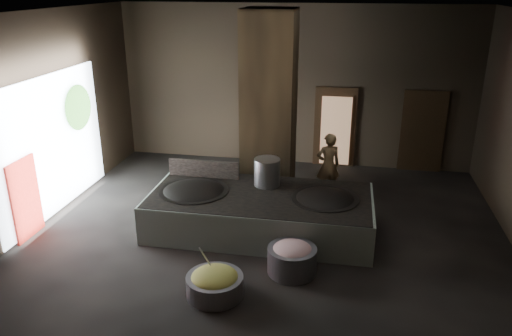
% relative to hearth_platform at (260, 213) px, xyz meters
% --- Properties ---
extents(floor, '(10.00, 9.00, 0.10)m').
position_rel_hearth_platform_xyz_m(floor, '(0.17, -0.06, -0.46)').
color(floor, black).
rests_on(floor, ground).
extents(ceiling, '(10.00, 9.00, 0.10)m').
position_rel_hearth_platform_xyz_m(ceiling, '(0.17, -0.06, 4.14)').
color(ceiling, black).
rests_on(ceiling, back_wall).
extents(back_wall, '(10.00, 0.10, 4.50)m').
position_rel_hearth_platform_xyz_m(back_wall, '(0.17, 4.49, 1.84)').
color(back_wall, black).
rests_on(back_wall, ground).
extents(front_wall, '(10.00, 0.10, 4.50)m').
position_rel_hearth_platform_xyz_m(front_wall, '(0.17, -4.61, 1.84)').
color(front_wall, black).
rests_on(front_wall, ground).
extents(left_wall, '(0.10, 9.00, 4.50)m').
position_rel_hearth_platform_xyz_m(left_wall, '(-4.88, -0.06, 1.84)').
color(left_wall, black).
rests_on(left_wall, ground).
extents(pillar, '(1.20, 1.20, 4.50)m').
position_rel_hearth_platform_xyz_m(pillar, '(-0.13, 1.84, 1.84)').
color(pillar, black).
rests_on(pillar, ground).
extents(hearth_platform, '(4.71, 2.27, 0.82)m').
position_rel_hearth_platform_xyz_m(hearth_platform, '(0.00, 0.00, 0.00)').
color(hearth_platform, silver).
rests_on(hearth_platform, ground).
extents(platform_cap, '(4.59, 2.20, 0.03)m').
position_rel_hearth_platform_xyz_m(platform_cap, '(0.00, 0.00, 0.41)').
color(platform_cap, black).
rests_on(platform_cap, hearth_platform).
extents(wok_left, '(1.48, 1.48, 0.41)m').
position_rel_hearth_platform_xyz_m(wok_left, '(-1.45, -0.05, 0.34)').
color(wok_left, black).
rests_on(wok_left, hearth_platform).
extents(wok_left_rim, '(1.51, 1.51, 0.05)m').
position_rel_hearth_platform_xyz_m(wok_left_rim, '(-1.45, -0.05, 0.41)').
color(wok_left_rim, black).
rests_on(wok_left_rim, hearth_platform).
extents(wok_right, '(1.38, 1.38, 0.39)m').
position_rel_hearth_platform_xyz_m(wok_right, '(1.35, 0.05, 0.34)').
color(wok_right, black).
rests_on(wok_right, hearth_platform).
extents(wok_right_rim, '(1.41, 1.41, 0.05)m').
position_rel_hearth_platform_xyz_m(wok_right_rim, '(1.35, 0.05, 0.41)').
color(wok_right_rim, black).
rests_on(wok_right_rim, hearth_platform).
extents(stock_pot, '(0.57, 0.57, 0.61)m').
position_rel_hearth_platform_xyz_m(stock_pot, '(0.05, 0.55, 0.72)').
color(stock_pot, '#AEB2B6').
rests_on(stock_pot, hearth_platform).
extents(splash_guard, '(1.63, 0.07, 0.41)m').
position_rel_hearth_platform_xyz_m(splash_guard, '(-1.45, 0.75, 0.62)').
color(splash_guard, black).
rests_on(splash_guard, hearth_platform).
extents(cook, '(0.69, 0.56, 1.63)m').
position_rel_hearth_platform_xyz_m(cook, '(1.31, 2.09, 0.40)').
color(cook, '#9C7D4F').
rests_on(cook, ground).
extents(veg_basin, '(1.10, 1.10, 0.36)m').
position_rel_hearth_platform_xyz_m(veg_basin, '(-0.34, -2.49, -0.23)').
color(veg_basin, slate).
rests_on(veg_basin, ground).
extents(veg_fill, '(0.81, 0.81, 0.25)m').
position_rel_hearth_platform_xyz_m(veg_fill, '(-0.34, -2.49, -0.06)').
color(veg_fill, '#76994A').
rests_on(veg_fill, veg_basin).
extents(ladle, '(0.23, 0.34, 0.70)m').
position_rel_hearth_platform_xyz_m(ladle, '(-0.49, -2.34, 0.14)').
color(ladle, '#AEB2B6').
rests_on(ladle, veg_basin).
extents(meat_basin, '(1.06, 1.06, 0.50)m').
position_rel_hearth_platform_xyz_m(meat_basin, '(0.87, -1.54, -0.16)').
color(meat_basin, slate).
rests_on(meat_basin, ground).
extents(meat_fill, '(0.75, 0.75, 0.29)m').
position_rel_hearth_platform_xyz_m(meat_fill, '(0.87, -1.54, 0.04)').
color(meat_fill, '#BE7277').
rests_on(meat_fill, meat_basin).
extents(doorway_near, '(1.18, 0.08, 2.38)m').
position_rel_hearth_platform_xyz_m(doorway_near, '(1.37, 4.39, 0.69)').
color(doorway_near, black).
rests_on(doorway_near, ground).
extents(doorway_near_glow, '(0.84, 0.04, 1.98)m').
position_rel_hearth_platform_xyz_m(doorway_near_glow, '(1.40, 4.30, 0.64)').
color(doorway_near_glow, '#8C6647').
rests_on(doorway_near_glow, ground).
extents(doorway_far, '(1.18, 0.08, 2.38)m').
position_rel_hearth_platform_xyz_m(doorway_far, '(3.77, 4.39, 0.69)').
color(doorway_far, black).
rests_on(doorway_far, ground).
extents(doorway_far_glow, '(0.77, 0.04, 1.83)m').
position_rel_hearth_platform_xyz_m(doorway_far_glow, '(3.79, 4.61, 0.64)').
color(doorway_far_glow, '#8C6647').
rests_on(doorway_far_glow, ground).
extents(left_opening, '(0.04, 4.20, 3.10)m').
position_rel_hearth_platform_xyz_m(left_opening, '(-4.78, 0.14, 1.19)').
color(left_opening, white).
rests_on(left_opening, ground).
extents(pavilion_sliver, '(0.05, 0.90, 1.70)m').
position_rel_hearth_platform_xyz_m(pavilion_sliver, '(-4.71, -1.16, 0.44)').
color(pavilion_sliver, maroon).
rests_on(pavilion_sliver, ground).
extents(tree_silhouette, '(0.28, 1.10, 1.10)m').
position_rel_hearth_platform_xyz_m(tree_silhouette, '(-4.68, 1.24, 1.79)').
color(tree_silhouette, '#194714').
rests_on(tree_silhouette, left_opening).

